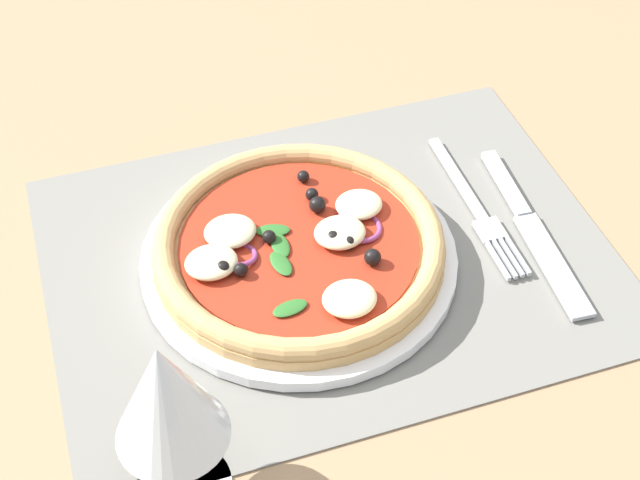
# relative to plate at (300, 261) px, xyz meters

# --- Properties ---
(ground_plane) EXTENTS (1.90, 1.40, 0.02)m
(ground_plane) POSITION_rel_plate_xyz_m (-0.03, -0.00, -0.02)
(ground_plane) COLOR #9E7A56
(placemat) EXTENTS (0.46, 0.34, 0.00)m
(placemat) POSITION_rel_plate_xyz_m (-0.03, -0.00, -0.01)
(placemat) COLOR slate
(placemat) RESTS_ON ground_plane
(plate) EXTENTS (0.26, 0.26, 0.01)m
(plate) POSITION_rel_plate_xyz_m (0.00, 0.00, 0.00)
(plate) COLOR white
(plate) RESTS_ON placemat
(pizza) EXTENTS (0.24, 0.24, 0.03)m
(pizza) POSITION_rel_plate_xyz_m (0.00, 0.00, 0.02)
(pizza) COLOR tan
(pizza) RESTS_ON plate
(fork) EXTENTS (0.02, 0.18, 0.00)m
(fork) POSITION_rel_plate_xyz_m (-0.16, -0.01, -0.00)
(fork) COLOR #B2B5BA
(fork) RESTS_ON placemat
(knife) EXTENTS (0.03, 0.20, 0.01)m
(knife) POSITION_rel_plate_xyz_m (-0.20, 0.03, -0.00)
(knife) COLOR #B2B5BA
(knife) RESTS_ON placemat
(wine_glass) EXTENTS (0.07, 0.07, 0.15)m
(wine_glass) POSITION_rel_plate_xyz_m (0.13, 0.16, 0.09)
(wine_glass) COLOR silver
(wine_glass) RESTS_ON ground_plane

